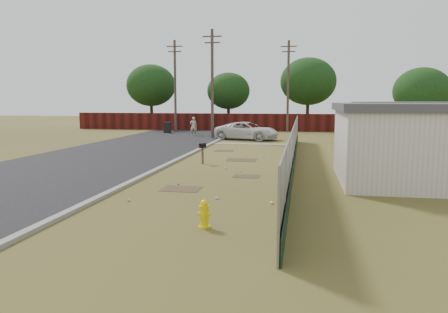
% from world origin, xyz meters
% --- Properties ---
extents(ground, '(120.00, 120.00, 0.00)m').
position_xyz_m(ground, '(0.00, 0.00, 0.00)').
color(ground, olive).
rests_on(ground, ground).
extents(street, '(15.10, 60.00, 0.12)m').
position_xyz_m(street, '(-6.76, 8.05, 0.02)').
color(street, black).
rests_on(street, ground).
extents(chainlink_fence, '(0.10, 27.06, 2.02)m').
position_xyz_m(chainlink_fence, '(3.12, 1.03, 0.80)').
color(chainlink_fence, gray).
rests_on(chainlink_fence, ground).
extents(privacy_fence, '(30.00, 0.12, 1.80)m').
position_xyz_m(privacy_fence, '(-6.00, 25.00, 0.90)').
color(privacy_fence, '#4A130F').
rests_on(privacy_fence, ground).
extents(utility_poles, '(12.60, 8.24, 9.00)m').
position_xyz_m(utility_poles, '(-3.67, 20.67, 4.69)').
color(utility_poles, brown).
rests_on(utility_poles, ground).
extents(houses, '(9.30, 17.24, 3.10)m').
position_xyz_m(houses, '(9.70, 3.13, 1.56)').
color(houses, beige).
rests_on(houses, ground).
extents(horizon_trees, '(33.32, 31.94, 7.78)m').
position_xyz_m(horizon_trees, '(0.84, 23.56, 4.63)').
color(horizon_trees, '#362918').
rests_on(horizon_trees, ground).
extents(fire_hydrant, '(0.34, 0.34, 0.76)m').
position_xyz_m(fire_hydrant, '(1.10, -9.59, 0.36)').
color(fire_hydrant, yellow).
rests_on(fire_hydrant, ground).
extents(mailbox, '(0.31, 0.45, 1.06)m').
position_xyz_m(mailbox, '(-1.45, 1.26, 0.84)').
color(mailbox, brown).
rests_on(mailbox, ground).
extents(pickup_truck, '(5.61, 3.66, 1.44)m').
position_xyz_m(pickup_truck, '(-0.90, 15.00, 0.72)').
color(pickup_truck, silver).
rests_on(pickup_truck, ground).
extents(pedestrian, '(0.69, 0.53, 1.71)m').
position_xyz_m(pedestrian, '(-6.14, 17.93, 0.86)').
color(pedestrian, tan).
rests_on(pedestrian, ground).
extents(trash_bin, '(0.80, 0.79, 1.06)m').
position_xyz_m(trash_bin, '(-9.51, 20.80, 0.54)').
color(trash_bin, black).
rests_on(trash_bin, ground).
extents(scattered_litter, '(4.65, 12.19, 0.07)m').
position_xyz_m(scattered_litter, '(0.34, -2.02, 0.04)').
color(scattered_litter, silver).
rests_on(scattered_litter, ground).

